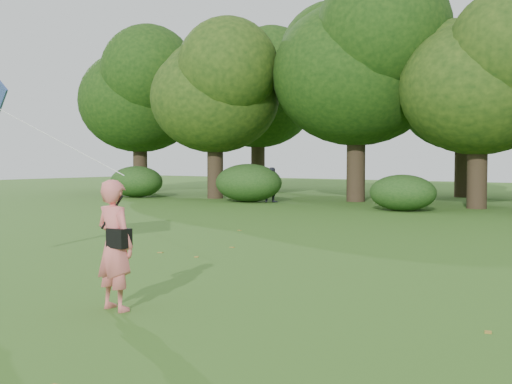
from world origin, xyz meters
The scene contains 6 objects.
ground centered at (0.00, 0.00, 0.00)m, with size 100.00×100.00×0.00m, color #265114.
man_kite_flyer centered at (-0.65, -0.68, 0.88)m, with size 0.65×0.42×1.77m, color #EB706E.
bystander_left centered at (-10.81, 18.10, 0.82)m, with size 0.80×0.62×1.64m, color #2A2B38.
crossbody_bag centered at (-0.53, -0.71, 1.00)m, with size 0.43×0.20×0.71m.
shrub_band centered at (-0.72, 17.60, 0.86)m, with size 39.15×3.22×1.88m.
fallen_leaves centered at (-1.35, 1.80, 0.01)m, with size 11.16×11.55×0.01m.
Camera 1 is at (5.91, -6.56, 2.05)m, focal length 45.00 mm.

